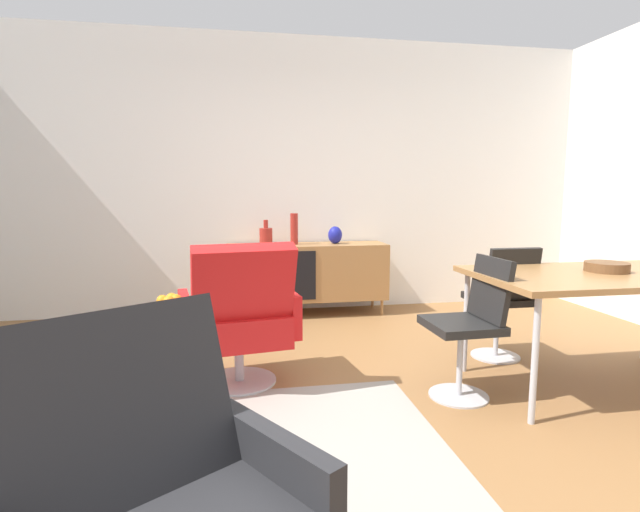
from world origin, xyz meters
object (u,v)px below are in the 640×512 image
vase_cobalt (294,229)px  vase_ceramic_small (266,236)px  sideboard (307,272)px  dining_chair_back_left (503,298)px  dining_table (604,279)px  dining_chair_near_window (471,321)px  wooden_bowl_on_table (607,267)px  lounge_chair_red (240,315)px  fruit_bowl (170,304)px  side_table_round (171,343)px  vase_sculptural_dark (335,235)px

vase_cobalt → vase_ceramic_small: vase_cobalt is taller
sideboard → dining_chair_back_left: (1.22, -1.58, 0.03)m
dining_table → dining_chair_back_left: size_ratio=1.87×
vase_ceramic_small → dining_chair_near_window: 2.42m
sideboard → vase_cobalt: size_ratio=5.16×
wooden_bowl_on_table → lounge_chair_red: bearing=171.3°
dining_table → wooden_bowl_on_table: 0.09m
sideboard → wooden_bowl_on_table: size_ratio=6.15×
sideboard → dining_chair_back_left: bearing=-52.3°
vase_cobalt → dining_chair_near_window: size_ratio=0.36×
dining_chair_back_left → fruit_bowl: dining_chair_back_left is taller
vase_ceramic_small → side_table_round: (-0.70, -1.78, -0.49)m
dining_chair_back_left → fruit_bowl: 2.34m
dining_table → vase_sculptural_dark: bearing=120.9°
vase_cobalt → dining_chair_back_left: bearing=-49.6°
dining_chair_back_left → fruit_bowl: size_ratio=4.28×
vase_sculptural_dark → dining_chair_near_window: 2.20m
wooden_bowl_on_table → vase_sculptural_dark: bearing=122.2°
sideboard → lounge_chair_red: 1.88m
vase_sculptural_dark → sideboard: bearing=-179.6°
vase_ceramic_small → lounge_chair_red: (-0.28, -1.75, -0.34)m
vase_sculptural_dark → wooden_bowl_on_table: bearing=-57.8°
dining_chair_back_left → side_table_round: dining_chair_back_left is taller
dining_chair_near_window → fruit_bowl: size_ratio=4.28×
vase_sculptural_dark → dining_table: 2.50m
dining_chair_back_left → fruit_bowl: bearing=-175.1°
vase_cobalt → fruit_bowl: vase_cobalt is taller
vase_cobalt → vase_sculptural_dark: (0.42, -0.00, -0.07)m
wooden_bowl_on_table → lounge_chair_red: lounge_chair_red is taller
wooden_bowl_on_table → dining_chair_near_window: dining_chair_near_window is taller
dining_chair_near_window → dining_chair_back_left: bearing=45.9°
lounge_chair_red → dining_chair_back_left: bearing=5.0°
lounge_chair_red → dining_table: bearing=-9.8°
wooden_bowl_on_table → dining_chair_back_left: dining_chair_back_left is taller
vase_cobalt → side_table_round: vase_cobalt is taller
vase_sculptural_dark → vase_ceramic_small: (-0.70, 0.00, 0.00)m
dining_table → side_table_round: size_ratio=3.08×
dining_chair_back_left → dining_table: bearing=-57.9°
dining_chair_near_window → dining_table: bearing=-0.1°
sideboard → dining_table: 2.66m
dining_table → wooden_bowl_on_table: (0.04, 0.04, 0.07)m
vase_cobalt → lounge_chair_red: (-0.56, -1.75, -0.41)m
wooden_bowl_on_table → side_table_round: wooden_bowl_on_table is taller
vase_sculptural_dark → side_table_round: (-1.40, -1.78, -0.49)m
fruit_bowl → dining_chair_near_window: bearing=-11.2°
dining_table → vase_cobalt: bearing=128.4°
wooden_bowl_on_table → dining_chair_near_window: (-0.93, -0.04, -0.30)m
dining_chair_near_window → fruit_bowl: bearing=168.8°
dining_chair_near_window → vase_ceramic_small: bearing=117.0°
sideboard → dining_chair_near_window: 2.24m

